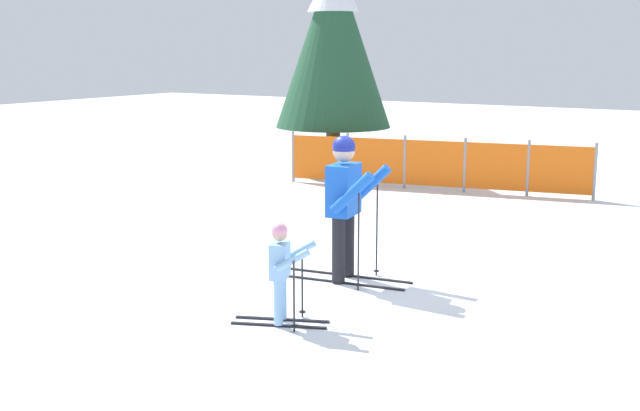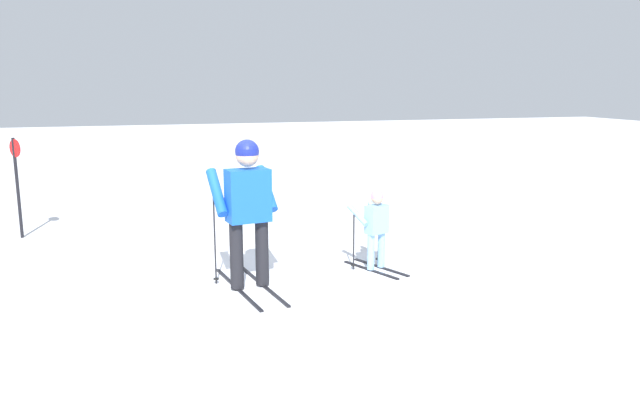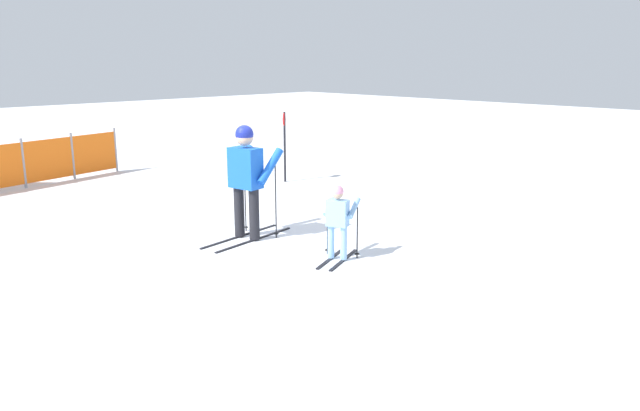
# 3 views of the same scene
# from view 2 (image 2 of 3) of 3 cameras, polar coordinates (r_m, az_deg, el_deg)

# --- Properties ---
(ground_plane) EXTENTS (60.00, 60.00, 0.00)m
(ground_plane) POSITION_cam_2_polar(r_m,az_deg,el_deg) (7.81, -7.75, -7.10)
(ground_plane) COLOR white
(skier_adult) EXTENTS (1.73, 0.82, 1.79)m
(skier_adult) POSITION_cam_2_polar(r_m,az_deg,el_deg) (7.41, -6.65, 0.47)
(skier_adult) COLOR black
(skier_adult) RESTS_ON ground_plane
(skier_child) EXTENTS (1.02, 0.64, 1.07)m
(skier_child) POSITION_cam_2_polar(r_m,az_deg,el_deg) (8.19, 5.10, -1.61)
(skier_child) COLOR black
(skier_child) RESTS_ON ground_plane
(trail_marker) EXTENTS (0.23, 0.19, 1.59)m
(trail_marker) POSITION_cam_2_polar(r_m,az_deg,el_deg) (10.87, -25.97, 2.34)
(trail_marker) COLOR black
(trail_marker) RESTS_ON ground_plane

